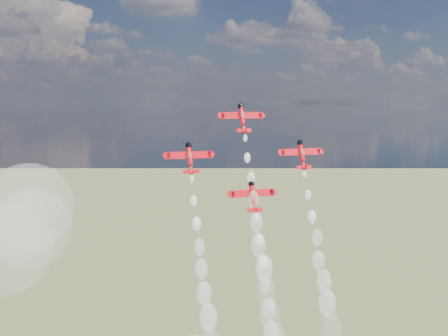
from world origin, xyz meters
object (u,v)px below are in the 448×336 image
plane_lead (242,118)px  plane_right (302,154)px  plane_left (190,158)px  plane_slot (253,196)px

plane_lead → plane_right: 17.75m
plane_left → plane_slot: (14.54, -4.24, -9.26)m
plane_lead → plane_right: size_ratio=1.00×
plane_left → plane_right: bearing=0.0°
plane_left → plane_right: same height
plane_left → plane_right: size_ratio=1.00×
plane_lead → plane_left: bearing=-163.8°
plane_slot → plane_lead: bearing=90.0°
plane_right → plane_left: bearing=180.0°
plane_lead → plane_right: bearing=-16.2°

